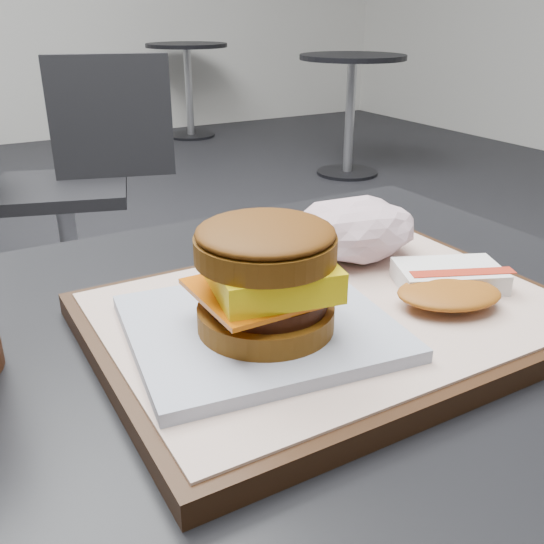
{
  "coord_description": "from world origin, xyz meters",
  "views": [
    {
      "loc": [
        -0.2,
        -0.38,
        1.02
      ],
      "look_at": [
        0.01,
        -0.02,
        0.83
      ],
      "focal_mm": 40.0,
      "sensor_mm": 36.0,
      "label": 1
    }
  ],
  "objects": [
    {
      "name": "hash_brown",
      "position": [
        0.16,
        -0.05,
        0.8
      ],
      "size": [
        0.13,
        0.12,
        0.02
      ],
      "color": "white",
      "rests_on": "serving_tray"
    },
    {
      "name": "customer_table",
      "position": [
        0.0,
        0.0,
        0.58
      ],
      "size": [
        0.8,
        0.6,
        0.77
      ],
      "color": "#A5A5AA",
      "rests_on": "ground"
    },
    {
      "name": "neighbor_chair",
      "position": [
        0.23,
        1.66,
        0.51
      ],
      "size": [
        0.65,
        0.53,
        0.88
      ],
      "color": "#ACADB2",
      "rests_on": "ground"
    },
    {
      "name": "crumpled_wrapper",
      "position": [
        0.15,
        0.06,
        0.82
      ],
      "size": [
        0.13,
        0.1,
        0.06
      ],
      "primitive_type": null,
      "color": "silver",
      "rests_on": "serving_tray"
    },
    {
      "name": "serving_tray",
      "position": [
        0.07,
        -0.02,
        0.78
      ],
      "size": [
        0.38,
        0.28,
        0.02
      ],
      "color": "black",
      "rests_on": "customer_table"
    },
    {
      "name": "bg_table_far",
      "position": [
        1.8,
        4.5,
        0.56
      ],
      "size": [
        0.66,
        0.66,
        0.75
      ],
      "color": "black",
      "rests_on": "ground"
    },
    {
      "name": "bg_table_near",
      "position": [
        2.2,
        2.8,
        0.56
      ],
      "size": [
        0.66,
        0.66,
        0.75
      ],
      "color": "black",
      "rests_on": "ground"
    },
    {
      "name": "breakfast_sandwich",
      "position": [
        -0.01,
        -0.03,
        0.83
      ],
      "size": [
        0.21,
        0.19,
        0.09
      ],
      "color": "silver",
      "rests_on": "serving_tray"
    }
  ]
}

